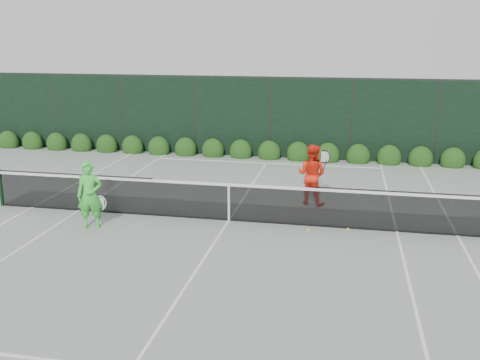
# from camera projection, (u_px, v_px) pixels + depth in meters

# --- Properties ---
(ground) EXTENTS (80.00, 80.00, 0.00)m
(ground) POSITION_uv_depth(u_px,v_px,m) (229.00, 221.00, 13.54)
(ground) COLOR gray
(ground) RESTS_ON ground
(tennis_net) EXTENTS (12.90, 0.10, 1.07)m
(tennis_net) POSITION_uv_depth(u_px,v_px,m) (228.00, 201.00, 13.41)
(tennis_net) COLOR black
(tennis_net) RESTS_ON ground
(player_woman) EXTENTS (0.69, 0.55, 1.66)m
(player_woman) POSITION_uv_depth(u_px,v_px,m) (90.00, 195.00, 12.84)
(player_woman) COLOR #3DD240
(player_woman) RESTS_ON ground
(player_man) EXTENTS (0.98, 0.87, 1.68)m
(player_man) POSITION_uv_depth(u_px,v_px,m) (312.00, 175.00, 14.67)
(player_man) COLOR #F82C14
(player_man) RESTS_ON ground
(court_lines) EXTENTS (11.03, 23.83, 0.01)m
(court_lines) POSITION_uv_depth(u_px,v_px,m) (229.00, 220.00, 13.54)
(court_lines) COLOR white
(court_lines) RESTS_ON ground
(windscreen_fence) EXTENTS (32.00, 21.07, 3.06)m
(windscreen_fence) POSITION_uv_depth(u_px,v_px,m) (199.00, 193.00, 10.58)
(windscreen_fence) COLOR black
(windscreen_fence) RESTS_ON ground
(hedge_row) EXTENTS (31.66, 0.65, 0.94)m
(hedge_row) POSITION_uv_depth(u_px,v_px,m) (269.00, 153.00, 20.25)
(hedge_row) COLOR #133B10
(hedge_row) RESTS_ON ground
(tennis_balls) EXTENTS (4.51, 1.18, 0.07)m
(tennis_balls) POSITION_uv_depth(u_px,v_px,m) (270.00, 220.00, 13.49)
(tennis_balls) COLOR #D7F035
(tennis_balls) RESTS_ON ground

